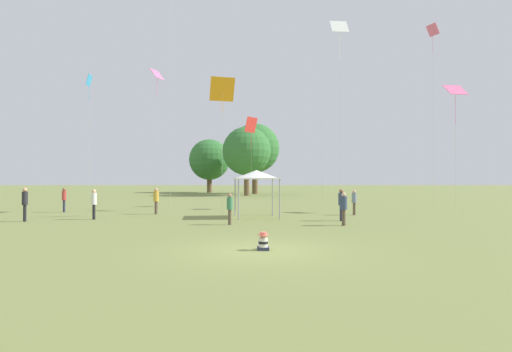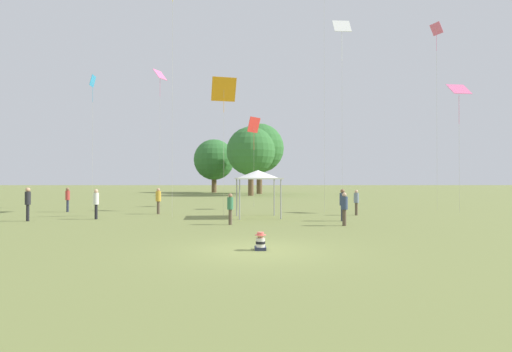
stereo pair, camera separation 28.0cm
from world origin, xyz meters
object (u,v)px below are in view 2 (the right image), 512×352
(person_standing_0, at_px, (96,201))
(person_standing_2, at_px, (356,200))
(kite_5, at_px, (254,126))
(canopy_tent, at_px, (258,175))
(kite_1, at_px, (160,79))
(distant_tree_1, at_px, (214,160))
(person_standing_4, at_px, (68,197))
(distant_tree_2, at_px, (259,148))
(person_standing_7, at_px, (28,200))
(kite_6, at_px, (436,37))
(person_standing_3, at_px, (158,199))
(kite_9, at_px, (224,91))
(distant_tree_0, at_px, (251,151))
(seated_toddler, at_px, (260,242))
(person_standing_1, at_px, (230,206))
(kite_4, at_px, (459,91))
(person_standing_6, at_px, (343,202))
(kite_8, at_px, (342,31))
(person_standing_5, at_px, (344,206))
(kite_0, at_px, (93,86))

(person_standing_0, relative_size, person_standing_2, 1.07)
(kite_5, bearing_deg, canopy_tent, 87.58)
(canopy_tent, height_order, kite_1, kite_1)
(canopy_tent, bearing_deg, distant_tree_1, 98.77)
(person_standing_4, xyz_separation_m, distant_tree_2, (13.64, 34.98, 6.09))
(person_standing_7, distance_m, kite_6, 29.41)
(person_standing_0, height_order, person_standing_3, person_standing_0)
(kite_6, bearing_deg, person_standing_2, 144.97)
(person_standing_0, distance_m, kite_9, 9.71)
(person_standing_7, bearing_deg, kite_5, 138.19)
(person_standing_0, relative_size, distant_tree_0, 0.18)
(seated_toddler, distance_m, person_standing_1, 7.20)
(kite_4, height_order, kite_9, kite_4)
(person_standing_6, relative_size, distant_tree_0, 0.18)
(person_standing_4, distance_m, kite_1, 11.23)
(person_standing_0, height_order, distant_tree_1, distant_tree_1)
(kite_8, bearing_deg, distant_tree_1, 149.77)
(seated_toddler, xyz_separation_m, person_standing_7, (-12.19, 8.78, 0.85))
(distant_tree_2, bearing_deg, distant_tree_0, -100.16)
(person_standing_6, bearing_deg, kite_1, 28.63)
(person_standing_3, bearing_deg, canopy_tent, 59.29)
(person_standing_7, bearing_deg, seated_toddler, 58.90)
(person_standing_3, height_order, kite_4, kite_4)
(person_standing_2, xyz_separation_m, canopy_tent, (-6.12, -1.44, 1.53))
(person_standing_4, height_order, kite_1, kite_1)
(kite_5, bearing_deg, distant_tree_0, -92.72)
(kite_4, xyz_separation_m, kite_5, (-13.63, 6.31, -1.48))
(person_standing_6, xyz_separation_m, distant_tree_0, (-5.08, 33.90, 5.11))
(kite_4, distance_m, kite_8, 8.93)
(kite_6, relative_size, distant_tree_2, 1.26)
(person_standing_0, distance_m, person_standing_5, 13.50)
(kite_1, bearing_deg, canopy_tent, -65.44)
(kite_0, relative_size, kite_6, 0.74)
(person_standing_3, distance_m, distant_tree_0, 30.49)
(person_standing_2, bearing_deg, person_standing_7, 115.13)
(person_standing_1, distance_m, distant_tree_1, 49.39)
(person_standing_0, distance_m, person_standing_1, 8.12)
(kite_6, bearing_deg, kite_5, 98.22)
(seated_toddler, bearing_deg, canopy_tent, 88.09)
(kite_4, bearing_deg, seated_toddler, -94.63)
(kite_0, distance_m, kite_1, 5.09)
(person_standing_4, height_order, kite_4, kite_4)
(person_standing_6, bearing_deg, person_standing_4, 48.89)
(person_standing_5, relative_size, kite_5, 0.22)
(canopy_tent, relative_size, kite_8, 0.21)
(seated_toddler, xyz_separation_m, kite_6, (13.47, 17.10, 12.58))
(person_standing_1, xyz_separation_m, kite_8, (7.43, 8.66, 11.85))
(seated_toddler, xyz_separation_m, person_standing_4, (-12.89, 14.84, 0.76))
(canopy_tent, bearing_deg, distant_tree_0, 91.07)
(person_standing_2, height_order, canopy_tent, canopy_tent)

